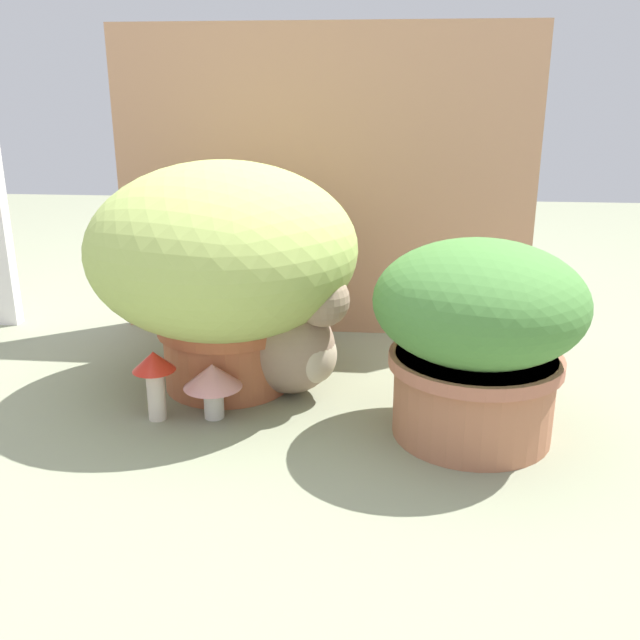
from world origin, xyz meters
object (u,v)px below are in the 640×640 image
mushroom_ornament_pink (213,379)px  cat (287,339)px  mushroom_ornament_red (154,372)px  grass_planter (224,260)px  leafy_planter (477,332)px

mushroom_ornament_pink → cat: bearing=46.8°
mushroom_ornament_pink → mushroom_ornament_red: bearing=-171.0°
grass_planter → mushroom_ornament_pink: bearing=-87.3°
grass_planter → leafy_planter: size_ratio=1.47×
leafy_planter → mushroom_ornament_red: bearing=179.8°
leafy_planter → mushroom_ornament_pink: (-0.50, 0.02, -0.12)m
leafy_planter → mushroom_ornament_pink: size_ratio=3.30×
grass_planter → leafy_planter: 0.55m
grass_planter → mushroom_ornament_pink: (0.01, -0.17, -0.20)m
grass_planter → mushroom_ornament_red: size_ratio=3.97×
grass_planter → leafy_planter: bearing=-20.3°
mushroom_ornament_red → cat: bearing=32.9°
grass_planter → mushroom_ornament_red: (-0.10, -0.19, -0.18)m
leafy_planter → mushroom_ornament_red: (-0.62, 0.00, -0.10)m
leafy_planter → grass_planter: bearing=159.7°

